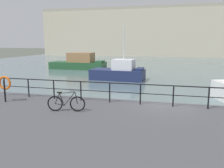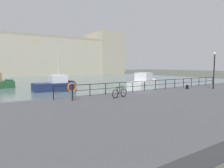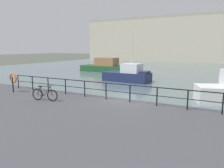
{
  "view_description": "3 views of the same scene",
  "coord_description": "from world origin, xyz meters",
  "px_view_note": "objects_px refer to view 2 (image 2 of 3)",
  "views": [
    {
      "loc": [
        0.22,
        -12.21,
        4.01
      ],
      "look_at": [
        -3.69,
        2.98,
        1.12
      ],
      "focal_mm": 36.8,
      "sensor_mm": 36.0,
      "label": 1
    },
    {
      "loc": [
        -14.55,
        -16.64,
        3.54
      ],
      "look_at": [
        -1.19,
        3.04,
        1.38
      ],
      "focal_mm": 32.8,
      "sensor_mm": 36.0,
      "label": 2
    },
    {
      "loc": [
        5.22,
        -12.07,
        4.03
      ],
      "look_at": [
        -3.14,
        3.66,
        1.01
      ],
      "focal_mm": 33.94,
      "sensor_mm": 36.0,
      "label": 3
    }
  ],
  "objects_px": {
    "parked_bicycle": "(120,93)",
    "quay_lamp_post": "(214,65)",
    "moored_cabin_cruiser": "(143,83)",
    "mooring_bollard": "(187,87)",
    "moored_small_launch": "(55,85)",
    "harbor_building": "(41,56)",
    "life_ring_stand": "(72,88)"
  },
  "relations": [
    {
      "from": "parked_bicycle",
      "to": "quay_lamp_post",
      "type": "height_order",
      "value": "quay_lamp_post"
    },
    {
      "from": "quay_lamp_post",
      "to": "life_ring_stand",
      "type": "bearing_deg",
      "value": 173.67
    },
    {
      "from": "harbor_building",
      "to": "parked_bicycle",
      "type": "bearing_deg",
      "value": -99.22
    },
    {
      "from": "moored_small_launch",
      "to": "moored_cabin_cruiser",
      "type": "relative_size",
      "value": 0.97
    },
    {
      "from": "moored_cabin_cruiser",
      "to": "mooring_bollard",
      "type": "distance_m",
      "value": 7.68
    },
    {
      "from": "parked_bicycle",
      "to": "mooring_bollard",
      "type": "height_order",
      "value": "parked_bicycle"
    },
    {
      "from": "life_ring_stand",
      "to": "parked_bicycle",
      "type": "bearing_deg",
      "value": -11.78
    },
    {
      "from": "life_ring_stand",
      "to": "moored_cabin_cruiser",
      "type": "bearing_deg",
      "value": 27.74
    },
    {
      "from": "moored_small_launch",
      "to": "parked_bicycle",
      "type": "relative_size",
      "value": 3.31
    },
    {
      "from": "harbor_building",
      "to": "life_ring_stand",
      "type": "bearing_deg",
      "value": -102.97
    },
    {
      "from": "moored_small_launch",
      "to": "harbor_building",
      "type": "bearing_deg",
      "value": 79.81
    },
    {
      "from": "moored_small_launch",
      "to": "mooring_bollard",
      "type": "relative_size",
      "value": 13.14
    },
    {
      "from": "parked_bicycle",
      "to": "life_ring_stand",
      "type": "distance_m",
      "value": 4.06
    },
    {
      "from": "parked_bicycle",
      "to": "mooring_bollard",
      "type": "relative_size",
      "value": 3.97
    },
    {
      "from": "mooring_bollard",
      "to": "life_ring_stand",
      "type": "xyz_separation_m",
      "value": [
        -14.25,
        0.04,
        0.75
      ]
    },
    {
      "from": "harbor_building",
      "to": "moored_small_launch",
      "type": "relative_size",
      "value": 12.81
    },
    {
      "from": "moored_small_launch",
      "to": "life_ring_stand",
      "type": "relative_size",
      "value": 4.14
    },
    {
      "from": "harbor_building",
      "to": "moored_cabin_cruiser",
      "type": "xyz_separation_m",
      "value": [
        0.72,
        -52.25,
        -5.78
      ]
    },
    {
      "from": "harbor_building",
      "to": "moored_small_launch",
      "type": "distance_m",
      "value": 47.9
    },
    {
      "from": "moored_cabin_cruiser",
      "to": "mooring_bollard",
      "type": "relative_size",
      "value": 13.6
    },
    {
      "from": "quay_lamp_post",
      "to": "mooring_bollard",
      "type": "bearing_deg",
      "value": 142.32
    },
    {
      "from": "life_ring_stand",
      "to": "mooring_bollard",
      "type": "bearing_deg",
      "value": -0.16
    },
    {
      "from": "parked_bicycle",
      "to": "life_ring_stand",
      "type": "height_order",
      "value": "life_ring_stand"
    },
    {
      "from": "parked_bicycle",
      "to": "quay_lamp_post",
      "type": "xyz_separation_m",
      "value": [
        12.64,
        -1.02,
        2.33
      ]
    },
    {
      "from": "moored_small_launch",
      "to": "quay_lamp_post",
      "type": "height_order",
      "value": "moored_small_launch"
    },
    {
      "from": "moored_small_launch",
      "to": "mooring_bollard",
      "type": "height_order",
      "value": "moored_small_launch"
    },
    {
      "from": "harbor_building",
      "to": "parked_bicycle",
      "type": "relative_size",
      "value": 42.36
    },
    {
      "from": "harbor_building",
      "to": "parked_bicycle",
      "type": "distance_m",
      "value": 61.74
    },
    {
      "from": "life_ring_stand",
      "to": "quay_lamp_post",
      "type": "relative_size",
      "value": 0.33
    },
    {
      "from": "harbor_building",
      "to": "moored_small_launch",
      "type": "xyz_separation_m",
      "value": [
        -10.57,
        -46.35,
        -5.89
      ]
    },
    {
      "from": "moored_small_launch",
      "to": "mooring_bollard",
      "type": "distance_m",
      "value": 17.48
    },
    {
      "from": "harbor_building",
      "to": "quay_lamp_post",
      "type": "bearing_deg",
      "value": -87.41
    }
  ]
}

